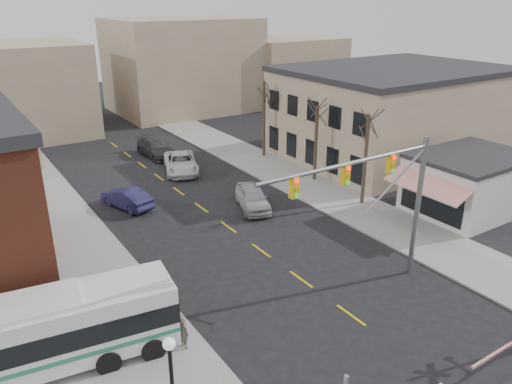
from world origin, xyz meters
TOP-DOWN VIEW (x-y plane):
  - ground at (0.00, 0.00)m, footprint 160.00×160.00m
  - sidewalk_west at (-9.50, 20.00)m, footprint 5.00×60.00m
  - sidewalk_east at (9.50, 20.00)m, footprint 5.00×60.00m
  - tan_building at (22.00, 20.00)m, footprint 20.30×15.30m
  - awning_shop at (15.97, 7.00)m, footprint 9.74×6.20m
  - tree_east_a at (10.50, 12.00)m, footprint 0.28×0.28m
  - tree_east_b at (10.80, 18.00)m, footprint 0.28×0.28m
  - tree_east_c at (11.00, 26.00)m, footprint 0.28×0.28m
  - transit_bus at (-14.20, 6.31)m, footprint 12.85×4.40m
  - traffic_signal_mast at (2.77, 3.23)m, footprint 10.63×0.30m
  - street_lamp at (-10.27, 0.15)m, footprint 0.44×0.44m
  - car_a at (3.19, 15.91)m, footprint 3.55×5.31m
  - car_b at (-4.56, 21.11)m, footprint 2.86×4.80m
  - car_c at (2.28, 26.31)m, footprint 4.58×6.49m
  - car_d at (2.24, 31.86)m, footprint 2.55×5.67m
  - pedestrian_near at (-7.98, 4.22)m, footprint 0.49×0.63m
  - pedestrian_far at (-10.12, 6.80)m, footprint 0.84×0.93m

SIDE VIEW (x-z plane):
  - ground at x=0.00m, z-range 0.00..0.00m
  - sidewalk_west at x=-9.50m, z-range 0.00..0.12m
  - sidewalk_east at x=9.50m, z-range 0.00..0.12m
  - car_b at x=-4.56m, z-range 0.00..1.50m
  - car_d at x=2.24m, z-range 0.00..1.61m
  - car_c at x=2.28m, z-range 0.00..1.64m
  - car_a at x=3.19m, z-range 0.00..1.68m
  - pedestrian_near at x=-7.98m, z-range 0.12..1.64m
  - pedestrian_far at x=-10.12m, z-range 0.12..1.67m
  - transit_bus at x=-14.20m, z-range 0.21..3.45m
  - awning_shop at x=15.97m, z-range 0.01..4.31m
  - street_lamp at x=-10.27m, z-range 1.02..5.10m
  - tree_east_b at x=10.80m, z-range 0.12..6.42m
  - tree_east_a at x=10.50m, z-range 0.12..6.87m
  - tree_east_c at x=11.00m, z-range 0.12..7.32m
  - tan_building at x=22.00m, z-range 0.01..8.51m
  - traffic_signal_mast at x=2.77m, z-range 1.77..9.77m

